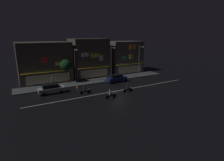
{
  "coord_description": "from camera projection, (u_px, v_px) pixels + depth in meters",
  "views": [
    {
      "loc": [
        -15.95,
        -25.34,
        9.6
      ],
      "look_at": [
        -0.56,
        1.32,
        1.67
      ],
      "focal_mm": 28.01,
      "sensor_mm": 36.0,
      "label": 1
    }
  ],
  "objects": [
    {
      "name": "storefront_center_block",
      "position": [
        89.0,
        58.0,
        41.45
      ],
      "size": [
        8.24,
        6.28,
        8.92
      ],
      "color": "#4C443A",
      "rests_on": "ground"
    },
    {
      "name": "motorcycle_following",
      "position": [
        85.0,
        90.0,
        29.55
      ],
      "size": [
        1.9,
        0.6,
        1.52
      ],
      "rotation": [
        0.0,
        0.0,
        0.11
      ],
      "color": "black",
      "rests_on": "ground"
    },
    {
      "name": "parked_car_trailing",
      "position": [
        116.0,
        78.0,
        36.95
      ],
      "size": [
        4.3,
        1.98,
        1.67
      ],
      "color": "navy",
      "rests_on": "ground"
    },
    {
      "name": "traffic_cone",
      "position": [
        77.0,
        87.0,
        32.93
      ],
      "size": [
        0.36,
        0.36,
        0.55
      ],
      "primitive_type": "cone",
      "color": "orange",
      "rests_on": "ground"
    },
    {
      "name": "ground_plane",
      "position": [
        118.0,
        91.0,
        31.37
      ],
      "size": [
        140.0,
        140.0,
        0.0
      ],
      "primitive_type": "plane",
      "color": "black"
    },
    {
      "name": "streetlamp_mid",
      "position": [
        112.0,
        60.0,
        38.98
      ],
      "size": [
        0.44,
        1.64,
        7.03
      ],
      "color": "#47494C",
      "rests_on": "sidewalk_far"
    },
    {
      "name": "streetlamp_west",
      "position": [
        75.0,
        63.0,
        35.1
      ],
      "size": [
        0.44,
        1.64,
        6.95
      ],
      "color": "#47494C",
      "rests_on": "sidewalk_far"
    },
    {
      "name": "street_tree",
      "position": [
        66.0,
        65.0,
        35.13
      ],
      "size": [
        2.31,
        2.31,
        4.85
      ],
      "color": "#473323",
      "rests_on": "sidewalk_far"
    },
    {
      "name": "motorcycle_opposite_lane",
      "position": [
        128.0,
        89.0,
        30.52
      ],
      "size": [
        1.9,
        0.6,
        1.52
      ],
      "rotation": [
        0.0,
        0.0,
        3.11
      ],
      "color": "black",
      "rests_on": "ground"
    },
    {
      "name": "parked_car_near_kerb",
      "position": [
        51.0,
        89.0,
        29.61
      ],
      "size": [
        4.3,
        1.98,
        1.67
      ],
      "rotation": [
        0.0,
        0.0,
        3.14
      ],
      "color": "#9EA0A5",
      "rests_on": "ground"
    },
    {
      "name": "sidewalk_far",
      "position": [
        98.0,
        80.0,
        38.33
      ],
      "size": [
        33.22,
        3.92,
        0.14
      ],
      "primitive_type": "cube",
      "color": "#424447",
      "rests_on": "ground"
    },
    {
      "name": "pedestrian_on_sidewalk",
      "position": [
        53.0,
        82.0,
        33.2
      ],
      "size": [
        0.34,
        0.34,
        1.87
      ],
      "rotation": [
        0.0,
        0.0,
        4.58
      ],
      "color": "#4C664C",
      "rests_on": "sidewalk_far"
    },
    {
      "name": "streetlamp_east",
      "position": [
        140.0,
        58.0,
        42.91
      ],
      "size": [
        0.44,
        1.64,
        7.01
      ],
      "color": "#47494C",
      "rests_on": "sidewalk_far"
    },
    {
      "name": "motorcycle_lead",
      "position": [
        111.0,
        94.0,
        27.45
      ],
      "size": [
        1.9,
        0.6,
        1.52
      ],
      "rotation": [
        0.0,
        0.0,
        3.27
      ],
      "color": "black",
      "rests_on": "ground"
    },
    {
      "name": "storefront_left_block",
      "position": [
        124.0,
        57.0,
        46.37
      ],
      "size": [
        8.69,
        6.31,
        8.19
      ],
      "color": "#56514C",
      "rests_on": "ground"
    },
    {
      "name": "storefront_right_block",
      "position": [
        44.0,
        62.0,
        37.45
      ],
      "size": [
        10.42,
        8.06,
        8.3
      ],
      "color": "#4C443A",
      "rests_on": "ground"
    },
    {
      "name": "lane_divider_stripe",
      "position": [
        118.0,
        91.0,
        31.37
      ],
      "size": [
        31.56,
        0.16,
        0.01
      ],
      "primitive_type": "cube",
      "color": "beige",
      "rests_on": "ground"
    }
  ]
}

